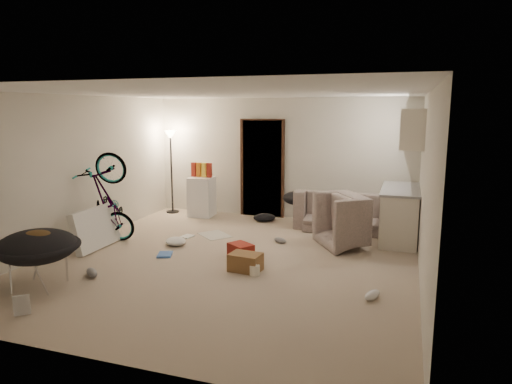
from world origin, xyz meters
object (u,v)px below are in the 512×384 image
(saucer_chair, at_px, (38,254))
(juicer, at_px, (255,269))
(mini_fridge, at_px, (202,197))
(bicycle, at_px, (109,219))
(tv_box, at_px, (96,228))
(floor_lamp, at_px, (171,154))
(drink_case_a, at_px, (246,262))
(kitchen_counter, at_px, (399,215))
(armchair, at_px, (359,226))
(sofa, at_px, (345,215))
(drink_case_b, at_px, (241,250))

(saucer_chair, distance_m, juicer, 2.82)
(mini_fridge, bearing_deg, bicycle, -109.68)
(mini_fridge, xyz_separation_m, tv_box, (-0.67, -2.67, -0.08))
(floor_lamp, height_order, drink_case_a, floor_lamp)
(floor_lamp, distance_m, mini_fridge, 1.18)
(kitchen_counter, relative_size, tv_box, 1.47)
(armchair, height_order, saucer_chair, saucer_chair)
(sofa, relative_size, juicer, 9.17)
(drink_case_a, xyz_separation_m, drink_case_b, (-0.27, 0.54, -0.02))
(floor_lamp, relative_size, drink_case_b, 4.89)
(kitchen_counter, relative_size, saucer_chair, 1.41)
(sofa, height_order, drink_case_a, sofa)
(floor_lamp, height_order, mini_fridge, floor_lamp)
(saucer_chair, bearing_deg, bicycle, 101.34)
(mini_fridge, distance_m, saucer_chair, 4.33)
(saucer_chair, bearing_deg, drink_case_b, 44.05)
(floor_lamp, distance_m, juicer, 4.50)
(tv_box, distance_m, drink_case_a, 2.73)
(saucer_chair, height_order, drink_case_a, saucer_chair)
(floor_lamp, xyz_separation_m, drink_case_b, (2.53, -2.46, -1.20))
(saucer_chair, bearing_deg, kitchen_counter, 41.09)
(floor_lamp, relative_size, tv_box, 1.77)
(floor_lamp, bearing_deg, mini_fridge, -7.44)
(saucer_chair, height_order, tv_box, saucer_chair)
(drink_case_a, distance_m, juicer, 0.23)
(tv_box, bearing_deg, kitchen_counter, 23.54)
(mini_fridge, bearing_deg, saucer_chair, -97.12)
(kitchen_counter, xyz_separation_m, sofa, (-1.00, 0.45, -0.17))
(kitchen_counter, height_order, armchair, kitchen_counter)
(mini_fridge, xyz_separation_m, juicer, (2.23, -3.04, -0.34))
(sofa, relative_size, bicycle, 1.18)
(bicycle, bearing_deg, tv_box, 170.70)
(drink_case_b, bearing_deg, juicer, -22.58)
(saucer_chair, bearing_deg, drink_case_a, 31.65)
(drink_case_b, relative_size, juicer, 1.80)
(mini_fridge, bearing_deg, armchair, -21.41)
(armchair, xyz_separation_m, drink_case_a, (-1.38, -1.80, -0.20))
(sofa, height_order, mini_fridge, mini_fridge)
(sofa, height_order, tv_box, tv_box)
(bicycle, height_order, saucer_chair, bicycle)
(drink_case_b, height_order, juicer, drink_case_b)
(drink_case_a, bearing_deg, floor_lamp, 139.00)
(bicycle, distance_m, drink_case_b, 2.45)
(bicycle, bearing_deg, drink_case_b, -100.34)
(armchair, relative_size, drink_case_a, 2.27)
(armchair, relative_size, juicer, 4.86)
(sofa, height_order, armchair, armchair)
(kitchen_counter, relative_size, armchair, 1.51)
(kitchen_counter, distance_m, sofa, 1.11)
(tv_box, distance_m, drink_case_b, 2.46)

